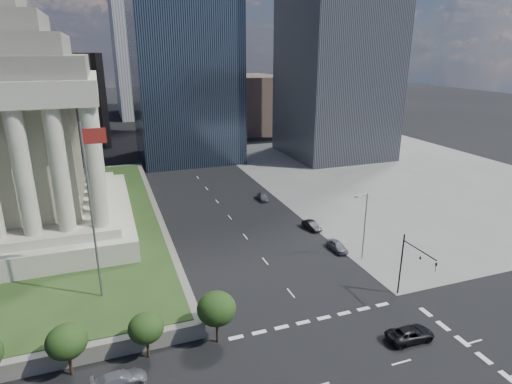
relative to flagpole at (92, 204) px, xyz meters
name	(u,v)px	position (x,y,z in m)	size (l,w,h in m)	color
ground	(179,154)	(21.83, 76.00, -13.11)	(500.00, 500.00, 0.00)	black
sidewalk_ne	(397,175)	(67.83, 36.00, -13.10)	(68.00, 90.00, 0.03)	slate
flagpole	(92,204)	(0.00, 0.00, 0.00)	(2.52, 0.24, 20.00)	slate
midrise_glass	(183,45)	(23.83, 71.00, 16.89)	(26.00, 26.00, 60.00)	black
building_filler_ne	(249,103)	(53.83, 106.00, -3.11)	(20.00, 30.00, 20.00)	brown
building_filler_nw	(67,98)	(-8.17, 106.00, 0.89)	(24.00, 30.00, 28.00)	brown
traffic_signal_ne	(412,262)	(34.33, -10.30, -7.86)	(0.30, 5.74, 8.00)	black
street_lamp_north	(364,223)	(35.16, 1.00, -7.45)	(2.13, 0.22, 10.00)	slate
pickup_truck	(410,334)	(29.81, -16.46, -12.40)	(5.13, 2.36, 1.42)	black
suv_grey	(119,380)	(0.98, -13.00, -12.42)	(1.95, 4.80, 1.39)	slate
parked_sedan_near	(337,246)	(33.33, 4.65, -12.39)	(4.26, 1.71, 1.45)	gray
parked_sedan_mid	(312,225)	(33.33, 13.17, -12.44)	(4.12, 1.44, 1.36)	black
parked_sedan_far	(263,196)	(30.83, 29.87, -12.38)	(1.72, 4.28, 1.46)	slate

